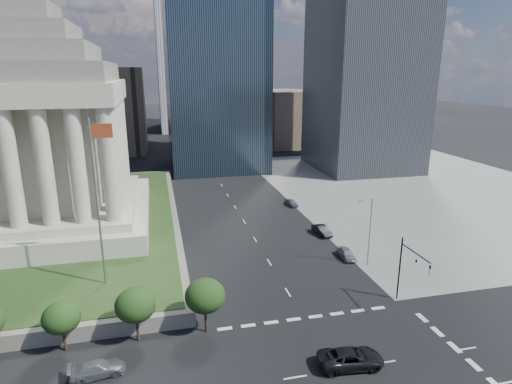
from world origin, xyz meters
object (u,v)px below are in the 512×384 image
object	(u,v)px
war_memorial	(28,107)
parked_sedan_near	(346,254)
pickup_truck	(351,358)
parked_sedan_far	(292,203)
parked_sedan_mid	(322,230)
suv_grey	(97,369)
street_lamp_north	(369,228)
traffic_signal_ne	(409,265)
flagpole	(98,195)

from	to	relation	value
war_memorial	parked_sedan_near	xyz separation A→B (m)	(45.50, -20.25, -20.65)
pickup_truck	parked_sedan_far	bearing A→B (deg)	-5.80
war_memorial	parked_sedan_mid	size ratio (longest dim) A/B	8.30
parked_sedan_near	parked_sedan_far	bearing A→B (deg)	93.41
war_memorial	parked_sedan_near	distance (m)	53.92
war_memorial	pickup_truck	size ratio (longest dim) A/B	6.30
suv_grey	parked_sedan_far	xyz separation A→B (m)	(32.97, 44.82, -0.05)
street_lamp_north	parked_sedan_near	world-z (taller)	street_lamp_north
street_lamp_north	pickup_truck	size ratio (longest dim) A/B	1.62
war_memorial	street_lamp_north	size ratio (longest dim) A/B	3.90
war_memorial	traffic_signal_ne	size ratio (longest dim) A/B	4.88
street_lamp_north	parked_sedan_mid	size ratio (longest dim) A/B	2.13
war_memorial	street_lamp_north	distance (m)	54.92
flagpole	traffic_signal_ne	xyz separation A→B (m)	(34.33, -10.30, -7.86)
flagpole	war_memorial	bearing A→B (deg)	116.89
suv_grey	pickup_truck	bearing A→B (deg)	-108.16
pickup_truck	parked_sedan_near	size ratio (longest dim) A/B	1.42
flagpole	traffic_signal_ne	world-z (taller)	flagpole
parked_sedan_near	suv_grey	bearing A→B (deg)	-147.48
pickup_truck	parked_sedan_near	xyz separation A→B (m)	(9.97, 22.47, -0.12)
flagpole	parked_sedan_near	distance (m)	35.75
parked_sedan_mid	parked_sedan_near	bearing A→B (deg)	-97.04
flagpole	pickup_truck	world-z (taller)	flagpole
street_lamp_north	war_memorial	bearing A→B (deg)	154.08
traffic_signal_ne	suv_grey	distance (m)	34.54
flagpole	parked_sedan_mid	bearing A→B (deg)	22.00
war_memorial	pickup_truck	distance (m)	59.24
pickup_truck	parked_sedan_near	distance (m)	24.59
flagpole	parked_sedan_near	size ratio (longest dim) A/B	4.57
flagpole	street_lamp_north	xyz separation A→B (m)	(35.16, 1.00, -7.45)
street_lamp_north	parked_sedan_far	bearing A→B (deg)	93.58
flagpole	suv_grey	world-z (taller)	flagpole
war_memorial	suv_grey	distance (m)	45.56
war_memorial	flagpole	xyz separation A→B (m)	(12.17, -24.00, -8.29)
flagpole	parked_sedan_near	bearing A→B (deg)	6.42
parked_sedan_near	parked_sedan_mid	bearing A→B (deg)	93.41
flagpole	street_lamp_north	world-z (taller)	flagpole
pickup_truck	street_lamp_north	bearing A→B (deg)	-25.16
traffic_signal_ne	parked_sedan_near	distance (m)	14.79
traffic_signal_ne	street_lamp_north	xyz separation A→B (m)	(0.83, 11.30, 0.41)
pickup_truck	parked_sedan_far	size ratio (longest dim) A/B	1.59
parked_sedan_far	street_lamp_north	bearing A→B (deg)	-96.06
pickup_truck	parked_sedan_mid	distance (m)	33.70
street_lamp_north	parked_sedan_far	xyz separation A→B (m)	(-1.83, 29.21, -5.00)
street_lamp_north	parked_sedan_near	xyz separation A→B (m)	(-1.83, 2.75, -4.92)
traffic_signal_ne	suv_grey	size ratio (longest dim) A/B	1.63
pickup_truck	traffic_signal_ne	bearing A→B (deg)	-46.77
parked_sedan_mid	war_memorial	bearing A→B (deg)	159.93
flagpole	suv_grey	distance (m)	19.17
flagpole	parked_sedan_near	world-z (taller)	flagpole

